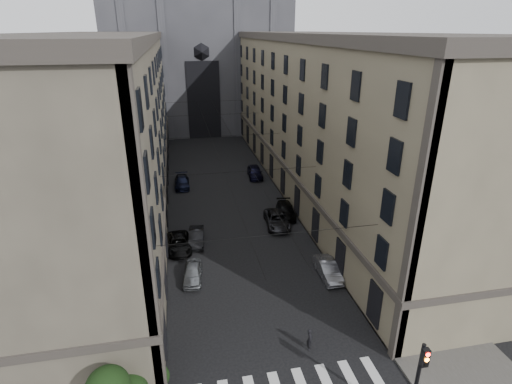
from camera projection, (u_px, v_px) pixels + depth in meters
sidewalk_left at (139, 197)px, 48.94m from camera, size 7.00×80.00×0.15m
sidewalk_right at (303, 185)px, 52.78m from camera, size 7.00×80.00×0.15m
building_left at (103, 124)px, 44.91m from camera, size 13.60×60.60×18.85m
building_right at (328, 114)px, 49.81m from camera, size 13.60×60.60×18.85m
gothic_tower at (197, 37)px, 79.53m from camera, size 35.00×23.00×58.00m
traffic_light_right at (419, 376)px, 19.73m from camera, size 0.34×0.50×5.20m
tram_wires at (222, 137)px, 47.82m from camera, size 14.00×60.00×0.43m
car_left_near at (193, 273)px, 32.74m from camera, size 1.94×3.91×1.28m
car_left_midnear at (196, 237)px, 38.38m from camera, size 1.72×4.12×1.32m
car_left_midfar at (179, 243)px, 37.26m from camera, size 2.37×4.70×1.27m
car_left_far at (182, 182)px, 52.17m from camera, size 1.93×4.66×1.35m
car_right_near at (328, 269)px, 33.19m from camera, size 1.47×4.08×1.34m
car_right_midnear at (277, 220)px, 41.76m from camera, size 2.73×5.23×1.41m
car_right_midfar at (286, 211)px, 43.95m from camera, size 2.44×4.77×1.32m
car_right_far at (255, 172)px, 55.50m from camera, size 2.19×4.77×1.58m
pedestrian at (310, 339)px, 25.56m from camera, size 0.53×0.66×1.56m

